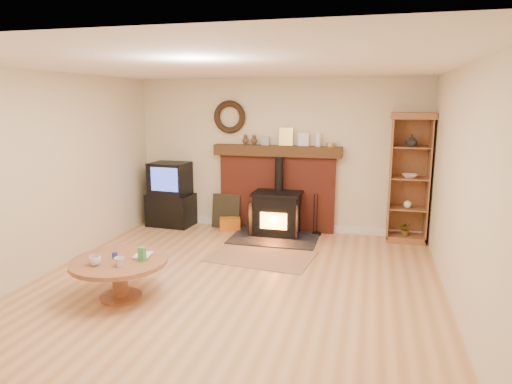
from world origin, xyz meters
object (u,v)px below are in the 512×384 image
(wood_stove, at_px, (277,215))
(coffee_table, at_px, (119,267))
(curio_cabinet, at_px, (409,178))
(tv_unit, at_px, (171,196))

(wood_stove, height_order, coffee_table, wood_stove)
(wood_stove, bearing_deg, coffee_table, -113.28)
(coffee_table, bearing_deg, curio_cabinet, 43.49)
(curio_cabinet, relative_size, coffee_table, 1.88)
(wood_stove, height_order, tv_unit, wood_stove)
(wood_stove, distance_m, curio_cabinet, 2.20)
(wood_stove, xyz_separation_m, coffee_table, (-1.23, -2.85, 0.01))
(coffee_table, bearing_deg, tv_unit, 104.12)
(tv_unit, bearing_deg, curio_cabinet, 1.24)
(tv_unit, bearing_deg, coffee_table, -75.88)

